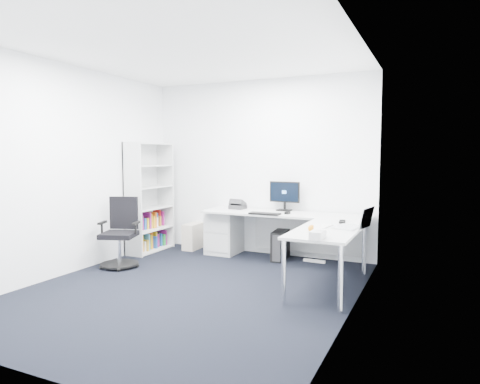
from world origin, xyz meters
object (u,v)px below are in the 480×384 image
at_px(laptop, 348,217).
at_px(l_desk, 277,241).
at_px(bookshelf, 150,197).
at_px(task_chair, 119,233).
at_px(monitor, 284,196).

bearing_deg(laptop, l_desk, 162.12).
height_order(bookshelf, task_chair, bookshelf).
relative_size(l_desk, bookshelf, 1.39).
xyz_separation_m(l_desk, task_chair, (-1.96, -0.94, 0.12)).
distance_m(bookshelf, task_chair, 1.09).
bearing_deg(monitor, laptop, -42.04).
bearing_deg(l_desk, laptop, -28.83).
relative_size(l_desk, monitor, 5.15).
height_order(l_desk, bookshelf, bookshelf).
height_order(l_desk, monitor, monitor).
relative_size(l_desk, laptop, 6.59).
bearing_deg(task_chair, l_desk, 5.95).
xyz_separation_m(l_desk, monitor, (-0.09, 0.56, 0.58)).
bearing_deg(bookshelf, task_chair, -77.74).
height_order(monitor, laptop, monitor).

